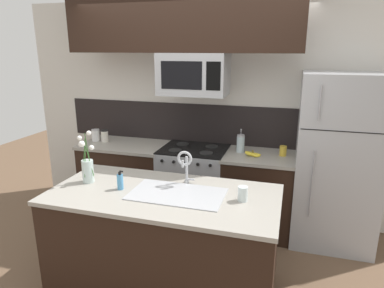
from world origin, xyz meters
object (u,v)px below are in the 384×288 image
object	(u,v)px
storage_jar_medium	(105,136)
banana_bunch	(253,154)
stove_range	(194,185)
sink_faucet	(185,163)
french_press	(241,143)
coffee_tin	(283,151)
drinking_glass	(243,194)
refrigerator	(337,161)
flower_vase	(88,169)
storage_jar_tall	(96,135)
dish_soap_bottle	(120,181)
microwave	(193,74)

from	to	relation	value
storage_jar_medium	banana_bunch	distance (m)	1.86
stove_range	sink_faucet	bearing A→B (deg)	-77.79
sink_faucet	banana_bunch	bearing A→B (deg)	64.61
sink_faucet	french_press	bearing A→B (deg)	74.27
french_press	sink_faucet	bearing A→B (deg)	-105.73
stove_range	coffee_tin	size ratio (longest dim) A/B	8.45
storage_jar_medium	drinking_glass	bearing A→B (deg)	-32.92
refrigerator	flower_vase	size ratio (longest dim) A/B	3.92
banana_bunch	storage_jar_tall	bearing A→B (deg)	177.69
drinking_glass	french_press	bearing A→B (deg)	99.53
drinking_glass	storage_jar_medium	bearing A→B (deg)	147.08
storage_jar_tall	flower_vase	distance (m)	1.42
refrigerator	coffee_tin	bearing A→B (deg)	176.85
banana_bunch	storage_jar_medium	bearing A→B (deg)	177.32
storage_jar_tall	banana_bunch	world-z (taller)	storage_jar_tall
storage_jar_medium	flower_vase	size ratio (longest dim) A/B	0.32
refrigerator	flower_vase	xyz separation A→B (m)	(-2.15, -1.24, 0.13)
storage_jar_tall	banana_bunch	distance (m)	1.99
flower_vase	banana_bunch	bearing A→B (deg)	41.99
sink_faucet	flower_vase	world-z (taller)	flower_vase
dish_soap_bottle	storage_jar_medium	bearing A→B (deg)	124.83
sink_faucet	drinking_glass	xyz separation A→B (m)	(0.52, -0.19, -0.14)
stove_range	flower_vase	distance (m)	1.48
refrigerator	dish_soap_bottle	size ratio (longest dim) A/B	11.03
microwave	french_press	bearing A→B (deg)	8.68
coffee_tin	sink_faucet	distance (m)	1.34
refrigerator	flower_vase	distance (m)	2.49
drinking_glass	coffee_tin	bearing A→B (deg)	78.71
storage_jar_tall	sink_faucet	xyz separation A→B (m)	(1.52, -1.05, 0.12)
refrigerator	storage_jar_medium	distance (m)	2.72
banana_bunch	sink_faucet	bearing A→B (deg)	-115.39
coffee_tin	dish_soap_bottle	size ratio (longest dim) A/B	0.67
microwave	flower_vase	distance (m)	1.54
coffee_tin	flower_vase	world-z (taller)	flower_vase
banana_bunch	sink_faucet	size ratio (longest dim) A/B	0.62
stove_range	dish_soap_bottle	bearing A→B (deg)	-101.65
refrigerator	sink_faucet	size ratio (longest dim) A/B	5.95
storage_jar_medium	sink_faucet	distance (m)	1.76
banana_bunch	dish_soap_bottle	world-z (taller)	dish_soap_bottle
microwave	drinking_glass	world-z (taller)	microwave
stove_range	flower_vase	xyz separation A→B (m)	(-0.61, -1.22, 0.57)
banana_bunch	coffee_tin	world-z (taller)	coffee_tin
stove_range	storage_jar_tall	bearing A→B (deg)	179.18
refrigerator	banana_bunch	world-z (taller)	refrigerator
refrigerator	flower_vase	world-z (taller)	refrigerator
microwave	coffee_tin	world-z (taller)	microwave
storage_jar_tall	french_press	size ratio (longest dim) A/B	0.56
storage_jar_medium	french_press	distance (m)	1.71
storage_jar_medium	coffee_tin	size ratio (longest dim) A/B	1.35
microwave	drinking_glass	xyz separation A→B (m)	(0.75, -1.20, -0.80)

